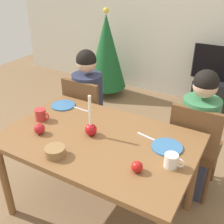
# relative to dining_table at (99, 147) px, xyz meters

# --- Properties ---
(ground_plane) EXTENTS (7.68, 7.68, 0.00)m
(ground_plane) POSITION_rel_dining_table_xyz_m (0.00, 0.00, -0.67)
(ground_plane) COLOR brown
(back_wall) EXTENTS (6.40, 0.10, 2.60)m
(back_wall) POSITION_rel_dining_table_xyz_m (0.00, 2.60, 0.63)
(back_wall) COLOR beige
(back_wall) RESTS_ON ground
(dining_table) EXTENTS (1.40, 0.90, 0.75)m
(dining_table) POSITION_rel_dining_table_xyz_m (0.00, 0.00, 0.00)
(dining_table) COLOR brown
(dining_table) RESTS_ON ground
(chair_left) EXTENTS (0.40, 0.40, 0.90)m
(chair_left) POSITION_rel_dining_table_xyz_m (-0.53, 0.61, -0.15)
(chair_left) COLOR brown
(chair_left) RESTS_ON ground
(chair_right) EXTENTS (0.40, 0.40, 0.90)m
(chair_right) POSITION_rel_dining_table_xyz_m (0.57, 0.61, -0.15)
(chair_right) COLOR brown
(chair_right) RESTS_ON ground
(person_left_child) EXTENTS (0.30, 0.30, 1.17)m
(person_left_child) POSITION_rel_dining_table_xyz_m (-0.53, 0.64, -0.10)
(person_left_child) COLOR #33384C
(person_left_child) RESTS_ON ground
(person_right_child) EXTENTS (0.30, 0.30, 1.17)m
(person_right_child) POSITION_rel_dining_table_xyz_m (0.57, 0.64, -0.10)
(person_right_child) COLOR #33384C
(person_right_child) RESTS_ON ground
(tv_stand) EXTENTS (0.64, 0.40, 0.48)m
(tv_stand) POSITION_rel_dining_table_xyz_m (0.47, 2.30, -0.43)
(tv_stand) COLOR black
(tv_stand) RESTS_ON ground
(tv) EXTENTS (0.79, 0.05, 0.46)m
(tv) POSITION_rel_dining_table_xyz_m (0.47, 2.30, 0.04)
(tv) COLOR black
(tv) RESTS_ON tv_stand
(christmas_tree) EXTENTS (0.60, 0.60, 1.33)m
(christmas_tree) POSITION_rel_dining_table_xyz_m (-1.17, 2.08, 0.03)
(christmas_tree) COLOR brown
(christmas_tree) RESTS_ON ground
(candle_centerpiece) EXTENTS (0.09, 0.09, 0.32)m
(candle_centerpiece) POSITION_rel_dining_table_xyz_m (-0.07, 0.01, 0.15)
(candle_centerpiece) COLOR red
(candle_centerpiece) RESTS_ON dining_table
(plate_left) EXTENTS (0.21, 0.21, 0.01)m
(plate_left) POSITION_rel_dining_table_xyz_m (-0.54, 0.27, 0.09)
(plate_left) COLOR teal
(plate_left) RESTS_ON dining_table
(plate_right) EXTENTS (0.21, 0.21, 0.01)m
(plate_right) POSITION_rel_dining_table_xyz_m (0.47, 0.13, 0.09)
(plate_right) COLOR teal
(plate_right) RESTS_ON dining_table
(mug_left) EXTENTS (0.13, 0.09, 0.09)m
(mug_left) POSITION_rel_dining_table_xyz_m (-0.54, -0.01, 0.13)
(mug_left) COLOR #B72D2D
(mug_left) RESTS_ON dining_table
(mug_right) EXTENTS (0.13, 0.09, 0.09)m
(mug_right) POSITION_rel_dining_table_xyz_m (0.56, -0.04, 0.13)
(mug_right) COLOR silver
(mug_right) RESTS_ON dining_table
(fork_left) EXTENTS (0.18, 0.02, 0.01)m
(fork_left) POSITION_rel_dining_table_xyz_m (-0.38, 0.29, 0.09)
(fork_left) COLOR silver
(fork_left) RESTS_ON dining_table
(fork_right) EXTENTS (0.18, 0.05, 0.01)m
(fork_right) POSITION_rel_dining_table_xyz_m (0.31, 0.18, 0.09)
(fork_right) COLOR silver
(fork_right) RESTS_ON dining_table
(bowl_walnuts) EXTENTS (0.14, 0.14, 0.06)m
(bowl_walnuts) POSITION_rel_dining_table_xyz_m (-0.14, -0.32, 0.11)
(bowl_walnuts) COLOR olive
(bowl_walnuts) RESTS_ON dining_table
(apple_near_candle) EXTENTS (0.08, 0.08, 0.08)m
(apple_near_candle) POSITION_rel_dining_table_xyz_m (-0.41, -0.17, 0.12)
(apple_near_candle) COLOR #AF1A21
(apple_near_candle) RESTS_ON dining_table
(apple_by_left_plate) EXTENTS (0.07, 0.07, 0.07)m
(apple_by_left_plate) POSITION_rel_dining_table_xyz_m (0.40, -0.19, 0.12)
(apple_by_left_plate) COLOR red
(apple_by_left_plate) RESTS_ON dining_table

